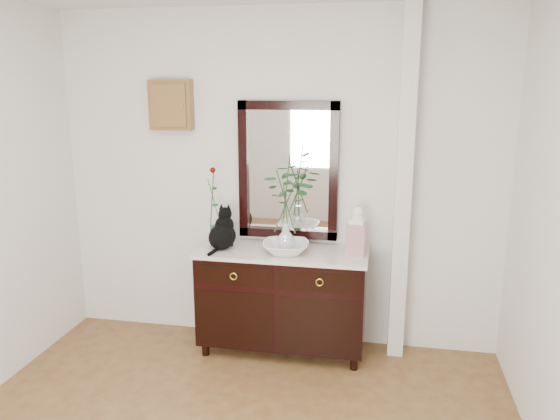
% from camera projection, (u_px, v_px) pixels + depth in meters
% --- Properties ---
extents(wall_back, '(3.60, 0.04, 2.70)m').
position_uv_depth(wall_back, '(276.00, 181.00, 4.39)').
color(wall_back, silver).
rests_on(wall_back, ground).
extents(pilaster, '(0.12, 0.20, 2.70)m').
position_uv_depth(pilaster, '(403.00, 188.00, 4.13)').
color(pilaster, silver).
rests_on(pilaster, ground).
extents(sideboard, '(1.33, 0.52, 0.82)m').
position_uv_depth(sideboard, '(282.00, 296.00, 4.34)').
color(sideboard, black).
rests_on(sideboard, ground).
extents(wall_mirror, '(0.80, 0.06, 1.10)m').
position_uv_depth(wall_mirror, '(288.00, 171.00, 4.34)').
color(wall_mirror, black).
rests_on(wall_mirror, wall_back).
extents(key_cabinet, '(0.35, 0.10, 0.40)m').
position_uv_depth(key_cabinet, '(171.00, 105.00, 4.37)').
color(key_cabinet, brown).
rests_on(key_cabinet, wall_back).
extents(cat, '(0.27, 0.31, 0.33)m').
position_uv_depth(cat, '(222.00, 228.00, 4.27)').
color(cat, black).
rests_on(cat, sideboard).
extents(lotus_bowl, '(0.41, 0.41, 0.09)m').
position_uv_depth(lotus_bowl, '(286.00, 248.00, 4.18)').
color(lotus_bowl, white).
rests_on(lotus_bowl, sideboard).
extents(vase_branches, '(0.38, 0.38, 0.76)m').
position_uv_depth(vase_branches, '(286.00, 202.00, 4.10)').
color(vase_branches, silver).
rests_on(vase_branches, lotus_bowl).
extents(bud_vase_rose, '(0.09, 0.09, 0.65)m').
position_uv_depth(bud_vase_rose, '(212.00, 206.00, 4.31)').
color(bud_vase_rose, '#2C6337').
rests_on(bud_vase_rose, sideboard).
extents(ginger_jar, '(0.17, 0.17, 0.39)m').
position_uv_depth(ginger_jar, '(357.00, 230.00, 4.12)').
color(ginger_jar, white).
rests_on(ginger_jar, sideboard).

